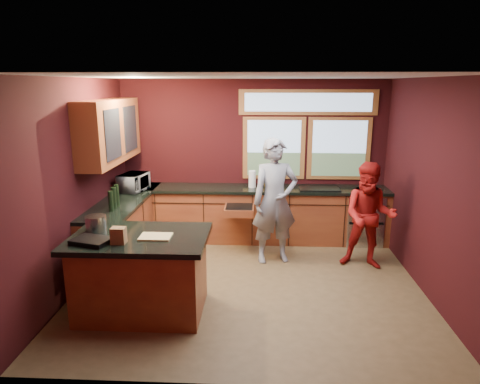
# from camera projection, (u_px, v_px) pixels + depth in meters

# --- Properties ---
(floor) EXTENTS (4.50, 4.50, 0.00)m
(floor) POSITION_uv_depth(u_px,v_px,m) (250.00, 284.00, 5.76)
(floor) COLOR brown
(floor) RESTS_ON ground
(room_shell) EXTENTS (4.52, 4.02, 2.71)m
(room_shell) POSITION_uv_depth(u_px,v_px,m) (206.00, 147.00, 5.66)
(room_shell) COLOR black
(room_shell) RESTS_ON ground
(back_counter) EXTENTS (4.50, 0.64, 0.93)m
(back_counter) POSITION_uv_depth(u_px,v_px,m) (264.00, 214.00, 7.28)
(back_counter) COLOR maroon
(back_counter) RESTS_ON floor
(left_counter) EXTENTS (0.64, 2.30, 0.93)m
(left_counter) POSITION_uv_depth(u_px,v_px,m) (125.00, 228.00, 6.56)
(left_counter) COLOR maroon
(left_counter) RESTS_ON floor
(island) EXTENTS (1.55, 1.05, 0.95)m
(island) POSITION_uv_depth(u_px,v_px,m) (142.00, 274.00, 4.96)
(island) COLOR maroon
(island) RESTS_ON floor
(person_grey) EXTENTS (0.77, 0.60, 1.87)m
(person_grey) POSITION_uv_depth(u_px,v_px,m) (275.00, 201.00, 6.30)
(person_grey) COLOR slate
(person_grey) RESTS_ON floor
(person_red) EXTENTS (0.88, 0.76, 1.56)m
(person_red) POSITION_uv_depth(u_px,v_px,m) (369.00, 216.00, 6.12)
(person_red) COLOR maroon
(person_red) RESTS_ON floor
(microwave) EXTENTS (0.44, 0.57, 0.28)m
(microwave) POSITION_uv_depth(u_px,v_px,m) (134.00, 182.00, 6.90)
(microwave) COLOR #999999
(microwave) RESTS_ON left_counter
(potted_plant) EXTENTS (0.33, 0.29, 0.37)m
(potted_plant) POSITION_uv_depth(u_px,v_px,m) (270.00, 176.00, 7.17)
(potted_plant) COLOR #999999
(potted_plant) RESTS_ON back_counter
(paper_towel) EXTENTS (0.12, 0.12, 0.28)m
(paper_towel) POSITION_uv_depth(u_px,v_px,m) (252.00, 179.00, 7.14)
(paper_towel) COLOR white
(paper_towel) RESTS_ON back_counter
(cutting_board) EXTENTS (0.35, 0.25, 0.02)m
(cutting_board) POSITION_uv_depth(u_px,v_px,m) (156.00, 237.00, 4.78)
(cutting_board) COLOR tan
(cutting_board) RESTS_ON island
(stock_pot) EXTENTS (0.24, 0.24, 0.18)m
(stock_pot) POSITION_uv_depth(u_px,v_px,m) (96.00, 223.00, 4.99)
(stock_pot) COLOR #A5A5AA
(stock_pot) RESTS_ON island
(paper_bag) EXTENTS (0.15, 0.12, 0.18)m
(paper_bag) POSITION_uv_depth(u_px,v_px,m) (119.00, 236.00, 4.59)
(paper_bag) COLOR brown
(paper_bag) RESTS_ON island
(black_tray) EXTENTS (0.46, 0.38, 0.05)m
(black_tray) POSITION_uv_depth(u_px,v_px,m) (92.00, 241.00, 4.62)
(black_tray) COLOR black
(black_tray) RESTS_ON island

